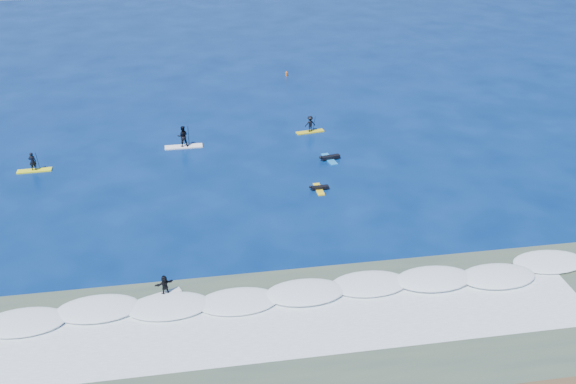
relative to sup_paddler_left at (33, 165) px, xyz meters
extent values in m
plane|color=#031A47|center=(17.94, -9.63, -0.60)|extent=(160.00, 160.00, 0.00)
cube|color=#374B3C|center=(17.94, -23.63, -0.59)|extent=(90.00, 13.00, 0.01)
cube|color=white|center=(17.94, -19.63, -0.60)|extent=(40.00, 6.00, 0.30)
cube|color=silver|center=(17.94, -22.63, -0.60)|extent=(34.00, 5.00, 0.02)
cube|color=yellow|center=(0.00, 0.00, -0.55)|extent=(2.76, 0.79, 0.09)
imported|color=black|center=(0.00, 0.00, 0.28)|extent=(0.59, 0.40, 1.57)
cylinder|color=black|center=(0.41, 0.02, 0.22)|extent=(0.06, 0.63, 1.83)
cube|color=black|center=(0.41, 0.02, -0.65)|extent=(0.11, 0.03, 0.27)
cube|color=white|center=(12.21, 2.88, -0.54)|extent=(3.32, 0.87, 0.11)
imported|color=black|center=(12.21, 2.88, 0.46)|extent=(0.93, 0.73, 1.90)
cylinder|color=black|center=(12.70, 2.88, 0.39)|extent=(0.06, 0.76, 2.22)
cube|color=black|center=(12.70, 2.88, -0.65)|extent=(0.13, 0.03, 0.33)
cube|color=gold|center=(23.93, 4.37, -0.56)|extent=(2.71, 1.07, 0.09)
imported|color=black|center=(23.93, 4.37, 0.25)|extent=(1.06, 0.71, 1.52)
cylinder|color=black|center=(24.32, 4.43, 0.19)|extent=(0.13, 0.61, 1.77)
cube|color=black|center=(24.32, 4.43, -0.64)|extent=(0.11, 0.03, 0.26)
cube|color=yellow|center=(22.43, -6.96, -0.55)|extent=(0.56, 1.98, 0.09)
cube|color=black|center=(22.52, -6.96, -0.39)|extent=(1.36, 0.38, 0.22)
sphere|color=black|center=(21.75, -6.98, -0.30)|extent=(0.22, 0.22, 0.22)
cube|color=#1A77C4|center=(24.42, -1.77, -0.54)|extent=(1.02, 2.41, 0.11)
cube|color=black|center=(24.53, -1.75, -0.35)|extent=(1.66, 0.70, 0.27)
sphere|color=black|center=(23.63, -1.90, -0.24)|extent=(0.27, 0.27, 0.27)
cube|color=silver|center=(10.77, -18.69, -0.40)|extent=(1.90, 1.12, 0.10)
imported|color=black|center=(10.77, -18.69, 0.27)|extent=(1.20, 0.74, 1.24)
cylinder|color=#E95A14|center=(24.42, 21.29, -0.39)|extent=(0.26, 0.26, 0.42)
cone|color=#E95A14|center=(24.42, 21.29, -0.07)|extent=(0.19, 0.19, 0.21)
camera|label=1|loc=(13.02, -49.94, 22.86)|focal=40.00mm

